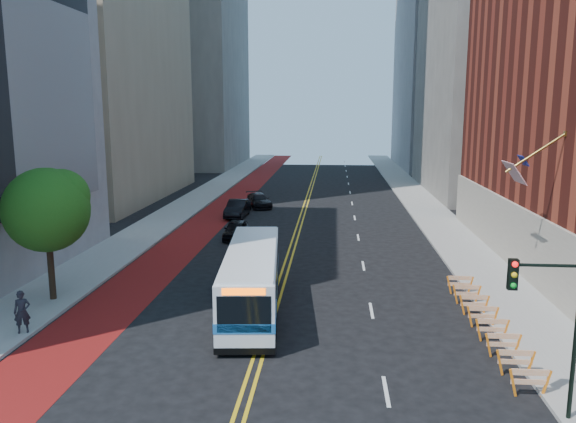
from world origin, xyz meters
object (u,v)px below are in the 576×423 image
(car_b, at_px, (238,208))
(car_c, at_px, (259,200))
(street_tree, at_px, (48,207))
(transit_bus, at_px, (252,278))
(traffic_signal, at_px, (548,308))
(pedestrian, at_px, (22,312))
(car_a, at_px, (236,230))

(car_b, relative_size, car_c, 1.01)
(street_tree, xyz_separation_m, transit_bus, (10.23, -0.30, -3.32))
(traffic_signal, distance_m, pedestrian, 20.64)
(traffic_signal, height_order, car_b, traffic_signal)
(transit_bus, height_order, pedestrian, transit_bus)
(street_tree, distance_m, car_c, 29.95)
(street_tree, height_order, car_c, street_tree)
(street_tree, height_order, car_a, street_tree)
(traffic_signal, relative_size, car_b, 1.07)
(traffic_signal, xyz_separation_m, transit_bus, (-10.42, 9.26, -2.13))
(traffic_signal, bearing_deg, car_b, 114.80)
(car_a, xyz_separation_m, car_c, (-0.15, 14.08, -0.01))
(street_tree, height_order, transit_bus, street_tree)
(transit_bus, height_order, car_c, transit_bus)
(car_a, height_order, pedestrian, pedestrian)
(car_c, bearing_deg, car_b, -123.84)
(transit_bus, bearing_deg, street_tree, 173.20)
(traffic_signal, bearing_deg, street_tree, 155.18)
(pedestrian, bearing_deg, car_b, 55.84)
(car_a, distance_m, pedestrian, 20.12)
(transit_bus, bearing_deg, car_c, 91.92)
(transit_bus, bearing_deg, car_a, 97.77)
(car_a, bearing_deg, pedestrian, -107.81)
(car_c, bearing_deg, traffic_signal, -90.94)
(pedestrian, bearing_deg, street_tree, 75.94)
(street_tree, distance_m, transit_bus, 10.76)
(transit_bus, xyz_separation_m, car_c, (-3.62, 29.20, -0.91))
(street_tree, relative_size, car_c, 1.42)
(pedestrian, bearing_deg, transit_bus, -1.33)
(transit_bus, bearing_deg, pedestrian, -161.56)
(pedestrian, bearing_deg, car_a, 47.96)
(car_c, xyz_separation_m, pedestrian, (-5.77, -33.30, 0.39))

